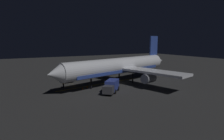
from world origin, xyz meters
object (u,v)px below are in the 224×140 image
Objects in this scene: catering_truck at (111,86)px; traffic_cone_near_right at (83,88)px; traffic_cone_near_left at (87,87)px; ground_crew_worker at (63,84)px; baggage_truck at (66,77)px; airliner at (121,66)px; traffic_cone_under_wing at (111,83)px.

traffic_cone_near_right is (5.26, 4.41, -1.04)m from catering_truck.
traffic_cone_near_left is 1.80m from traffic_cone_near_right.
ground_crew_worker is 5.53m from traffic_cone_near_left.
catering_truck is at bearing -139.58° from ground_crew_worker.
baggage_truck is 3.40× the size of ground_crew_worker.
ground_crew_worker is at bearing 160.65° from baggage_truck.
airliner reaches higher than catering_truck.
traffic_cone_near_left is (-2.76, -4.76, -0.64)m from ground_crew_worker.
airliner reaches higher than traffic_cone_near_right.
traffic_cone_near_left is (6.25, 2.92, -1.04)m from catering_truck.
baggage_truck reaches higher than traffic_cone_near_left.
ground_crew_worker is (-6.29, 2.21, -0.27)m from baggage_truck.
catering_truck is 6.98m from traffic_cone_near_left.
ground_crew_worker is 5.01m from traffic_cone_near_right.
traffic_cone_under_wing is (2.00, -8.30, 0.00)m from traffic_cone_near_right.
baggage_truck is (8.04, 12.13, -3.09)m from airliner.
traffic_cone_near_right and traffic_cone_under_wing have the same top height.
traffic_cone_under_wing is (-8.04, -9.35, -0.90)m from baggage_truck.
ground_crew_worker is at bearing 83.03° from airliner.
baggage_truck is 10.77× the size of traffic_cone_under_wing.
traffic_cone_near_right is (-3.75, -3.26, -0.64)m from ground_crew_worker.
airliner is 14.87m from baggage_truck.
airliner reaches higher than traffic_cone_under_wing.
airliner is at bearing -84.02° from traffic_cone_near_left.
airliner is 11.94m from traffic_cone_near_right.
ground_crew_worker is (1.75, 14.33, -3.36)m from airliner.
traffic_cone_under_wing is (0.00, 2.78, -4.00)m from airliner.
baggage_truck is at bearing 49.32° from traffic_cone_under_wing.
airliner is 7.04× the size of catering_truck.
baggage_truck is at bearing 5.98° from traffic_cone_near_right.
catering_truck is at bearing 151.86° from traffic_cone_under_wing.
catering_truck is 10.09× the size of traffic_cone_near_right.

